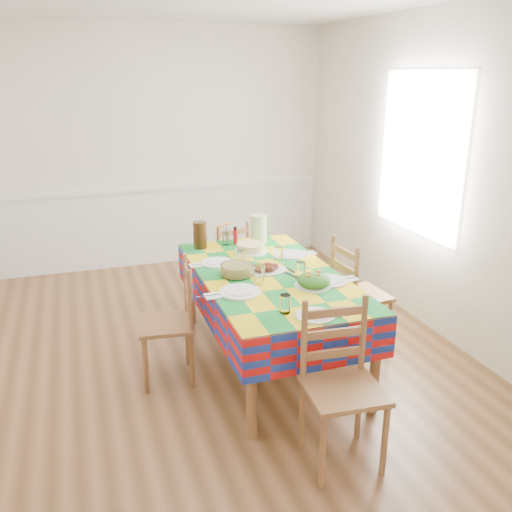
{
  "coord_description": "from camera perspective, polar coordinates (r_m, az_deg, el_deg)",
  "views": [
    {
      "loc": [
        -0.65,
        -3.74,
        2.17
      ],
      "look_at": [
        0.59,
        -0.09,
        0.87
      ],
      "focal_mm": 38.0,
      "sensor_mm": 36.0,
      "label": 1
    }
  ],
  "objects": [
    {
      "name": "chair_left",
      "position": [
        4.01,
        -8.89,
        -6.96
      ],
      "size": [
        0.43,
        0.45,
        0.91
      ],
      "rotation": [
        0.0,
        0.0,
        -1.69
      ],
      "color": "brown",
      "rests_on": "room"
    },
    {
      "name": "setting_right_far",
      "position": [
        4.43,
        3.32,
        0.19
      ],
      "size": [
        0.48,
        0.28,
        0.12
      ],
      "rotation": [
        0.0,
        0.0,
        -1.57
      ],
      "color": "white",
      "rests_on": "dining_table"
    },
    {
      "name": "setting_near_head",
      "position": [
        3.4,
        5.18,
        -5.78
      ],
      "size": [
        0.4,
        0.27,
        0.12
      ],
      "color": "white",
      "rests_on": "dining_table"
    },
    {
      "name": "cake",
      "position": [
        4.56,
        -0.56,
        0.85
      ],
      "size": [
        0.28,
        0.28,
        0.08
      ],
      "color": "white",
      "rests_on": "dining_table"
    },
    {
      "name": "chair_far",
      "position": [
        5.27,
        -3.01,
        -0.82
      ],
      "size": [
        0.44,
        0.43,
        0.84
      ],
      "rotation": [
        0.0,
        0.0,
        3.38
      ],
      "color": "brown",
      "rests_on": "room"
    },
    {
      "name": "green_pitcher",
      "position": [
        4.79,
        0.27,
        2.89
      ],
      "size": [
        0.15,
        0.15,
        0.25
      ],
      "primitive_type": "cylinder",
      "color": "#B3D797",
      "rests_on": "dining_table"
    },
    {
      "name": "meat_platter",
      "position": [
        4.11,
        1.15,
        -1.35
      ],
      "size": [
        0.31,
        0.22,
        0.06
      ],
      "color": "white",
      "rests_on": "dining_table"
    },
    {
      "name": "dining_table",
      "position": [
        4.11,
        1.4,
        -2.93
      ],
      "size": [
        1.02,
        1.9,
        0.74
      ],
      "color": "brown",
      "rests_on": "room"
    },
    {
      "name": "window_right",
      "position": [
        5.01,
        16.86,
        10.21
      ],
      "size": [
        0.0,
        1.4,
        1.4
      ],
      "primitive_type": "plane",
      "rotation": [
        0.0,
        -1.57,
        0.0
      ],
      "color": "white",
      "rests_on": "room"
    },
    {
      "name": "tea_pitcher",
      "position": [
        4.67,
        -5.92,
        2.21
      ],
      "size": [
        0.12,
        0.12,
        0.23
      ],
      "primitive_type": "cylinder",
      "color": "black",
      "rests_on": "dining_table"
    },
    {
      "name": "salad_platter",
      "position": [
        3.84,
        6.08,
        -2.64
      ],
      "size": [
        0.26,
        0.26,
        0.11
      ],
      "color": "white",
      "rests_on": "dining_table"
    },
    {
      "name": "room",
      "position": [
        3.88,
        -8.74,
        6.27
      ],
      "size": [
        4.58,
        5.08,
        2.78
      ],
      "color": "brown",
      "rests_on": "ground"
    },
    {
      "name": "flower_vase",
      "position": [
        4.75,
        -3.22,
        2.19
      ],
      "size": [
        0.13,
        0.11,
        0.21
      ],
      "color": "white",
      "rests_on": "dining_table"
    },
    {
      "name": "serving_utensils",
      "position": [
        4.07,
        4.0,
        -1.91
      ],
      "size": [
        0.13,
        0.3,
        0.01
      ],
      "color": "black",
      "rests_on": "dining_table"
    },
    {
      "name": "hot_sauce",
      "position": [
        4.76,
        -2.19,
        2.17
      ],
      "size": [
        0.04,
        0.04,
        0.16
      ],
      "primitive_type": "cylinder",
      "color": "#B00E1C",
      "rests_on": "dining_table"
    },
    {
      "name": "chair_right",
      "position": [
        4.48,
        10.53,
        -4.09
      ],
      "size": [
        0.42,
        0.44,
        0.93
      ],
      "rotation": [
        0.0,
        0.0,
        1.64
      ],
      "color": "brown",
      "rests_on": "room"
    },
    {
      "name": "chair_near",
      "position": [
        3.22,
        8.94,
        -13.36
      ],
      "size": [
        0.46,
        0.44,
        0.97
      ],
      "rotation": [
        0.0,
        0.0,
        -0.08
      ],
      "color": "brown",
      "rests_on": "room"
    },
    {
      "name": "pasta_bowl",
      "position": [
        4.03,
        -2.05,
        -1.47
      ],
      "size": [
        0.24,
        0.24,
        0.09
      ],
      "color": "white",
      "rests_on": "dining_table"
    },
    {
      "name": "wainscot",
      "position": [
        6.48,
        -12.35,
        3.2
      ],
      "size": [
        4.41,
        0.06,
        0.92
      ],
      "color": "white",
      "rests_on": "room"
    },
    {
      "name": "setting_right_near",
      "position": [
        3.96,
        6.63,
        -2.2
      ],
      "size": [
        0.51,
        0.29,
        0.13
      ],
      "rotation": [
        0.0,
        0.0,
        -1.57
      ],
      "color": "white",
      "rests_on": "dining_table"
    },
    {
      "name": "name_card",
      "position": [
        3.34,
        6.98,
        -6.72
      ],
      "size": [
        0.08,
        0.02,
        0.02
      ],
      "primitive_type": "cube",
      "color": "white",
      "rests_on": "dining_table"
    },
    {
      "name": "setting_left_far",
      "position": [
        4.27,
        -3.31,
        -0.53
      ],
      "size": [
        0.47,
        0.28,
        0.12
      ],
      "rotation": [
        0.0,
        0.0,
        1.57
      ],
      "color": "white",
      "rests_on": "dining_table"
    },
    {
      "name": "setting_left_near",
      "position": [
        3.78,
        -1.04,
        -3.1
      ],
      "size": [
        0.53,
        0.32,
        0.14
      ],
      "rotation": [
        0.0,
        0.0,
        1.57
      ],
      "color": "white",
      "rests_on": "dining_table"
    }
  ]
}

